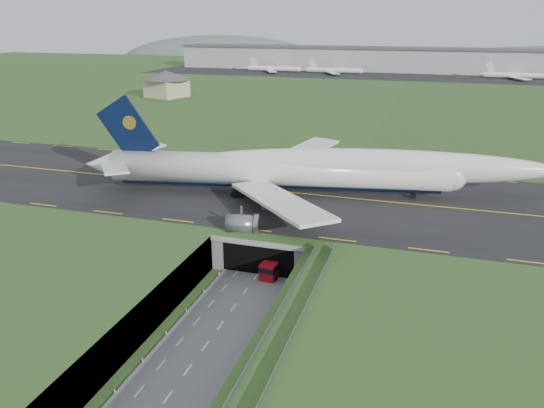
% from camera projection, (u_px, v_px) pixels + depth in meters
% --- Properties ---
extents(ground, '(900.00, 900.00, 0.00)m').
position_uv_depth(ground, '(241.00, 299.00, 78.74)').
color(ground, '#335020').
rests_on(ground, ground).
extents(airfield_deck, '(800.00, 800.00, 6.00)m').
position_uv_depth(airfield_deck, '(241.00, 281.00, 77.74)').
color(airfield_deck, gray).
rests_on(airfield_deck, ground).
extents(trench_road, '(12.00, 75.00, 0.20)m').
position_uv_depth(trench_road, '(222.00, 324.00, 71.95)').
color(trench_road, slate).
rests_on(trench_road, ground).
extents(taxiway, '(800.00, 44.00, 0.18)m').
position_uv_depth(taxiway, '(297.00, 193.00, 106.46)').
color(taxiway, black).
rests_on(taxiway, airfield_deck).
extents(tunnel_portal, '(17.00, 22.30, 6.00)m').
position_uv_depth(tunnel_portal, '(274.00, 236.00, 92.70)').
color(tunnel_portal, gray).
rests_on(tunnel_portal, ground).
extents(guideway, '(3.00, 53.00, 7.05)m').
position_uv_depth(guideway, '(274.00, 355.00, 56.68)').
color(guideway, '#A8A8A3').
rests_on(guideway, ground).
extents(jumbo_jet, '(92.53, 59.20, 19.92)m').
position_uv_depth(jumbo_jet, '(311.00, 170.00, 103.80)').
color(jumbo_jet, white).
rests_on(jumbo_jet, ground).
extents(shuttle_tram, '(3.11, 6.94, 2.77)m').
position_uv_depth(shuttle_tram, '(274.00, 266.00, 85.64)').
color(shuttle_tram, '#AF0B16').
rests_on(shuttle_tram, ground).
extents(service_building, '(26.77, 26.77, 11.67)m').
position_uv_depth(service_building, '(166.00, 81.00, 234.18)').
color(service_building, '#C4B78E').
rests_on(service_building, ground).
extents(cargo_terminal, '(320.00, 67.00, 15.60)m').
position_uv_depth(cargo_terminal, '(401.00, 59.00, 344.00)').
color(cargo_terminal, '#B2B2B2').
rests_on(cargo_terminal, ground).
extents(distant_hills, '(700.00, 91.00, 60.00)m').
position_uv_depth(distant_hills, '(488.00, 72.00, 449.65)').
color(distant_hills, '#51615D').
rests_on(distant_hills, ground).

